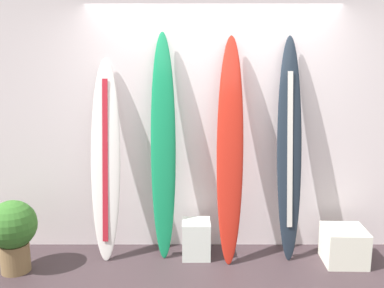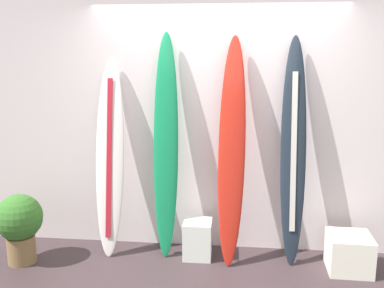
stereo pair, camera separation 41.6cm
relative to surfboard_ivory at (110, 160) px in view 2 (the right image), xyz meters
name	(u,v)px [view 2 (the right image)]	position (x,y,z in m)	size (l,w,h in m)	color
wall_back	(217,115)	(1.06, 0.32, 0.42)	(7.20, 0.20, 2.80)	silver
surfboard_ivory	(110,160)	(0.00, 0.00, 0.00)	(0.30, 0.39, 1.99)	silver
surfboard_emerald	(166,148)	(0.57, 0.02, 0.13)	(0.26, 0.34, 2.24)	#14814D
surfboard_crimson	(232,153)	(1.22, -0.05, 0.11)	(0.29, 0.48, 2.21)	#AD2115
surfboard_charcoal	(293,154)	(1.81, 0.00, 0.11)	(0.26, 0.39, 2.20)	#1D2632
display_block_left	(349,253)	(2.35, -0.18, -0.80)	(0.40, 0.40, 0.35)	white
display_block_center	(198,239)	(0.90, -0.06, -0.79)	(0.28, 0.28, 0.38)	silver
potted_plant	(19,223)	(-0.82, -0.36, -0.57)	(0.45, 0.45, 0.70)	olive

